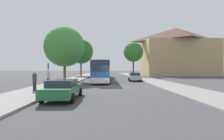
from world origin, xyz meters
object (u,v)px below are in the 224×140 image
parked_car_right_near (135,77)px  tree_left_far (65,47)px  bus_middle (103,70)px  parked_car_left_curb (63,89)px  bus_stop_sign (48,72)px  tree_right_near (133,52)px  tree_left_near (81,52)px  bus_front (101,71)px  pedestrian_waiting_near (35,81)px  pedestrian_waiting_far (48,78)px

parked_car_right_near → tree_left_far: 12.78m
bus_middle → parked_car_right_near: bearing=-62.7°
parked_car_right_near → bus_middle: bearing=-61.3°
parked_car_left_curb → parked_car_right_near: (7.78, 17.55, 0.02)m
parked_car_left_curb → bus_stop_sign: bearing=116.2°
parked_car_right_near → tree_right_near: size_ratio=0.44×
bus_middle → parked_car_right_near: size_ratio=2.98×
bus_middle → tree_left_near: (-6.29, 7.86, 5.01)m
bus_front → bus_stop_sign: (-5.55, -8.10, 0.01)m
pedestrian_waiting_near → tree_left_near: tree_left_near is taller
bus_front → bus_stop_sign: size_ratio=4.43×
parked_car_left_curb → tree_left_far: tree_left_far is taller
bus_middle → bus_stop_sign: (-5.41, -22.07, -0.12)m
bus_front → bus_stop_sign: bearing=-124.3°
bus_stop_sign → tree_left_near: 30.38m
pedestrian_waiting_near → tree_left_near: 33.88m
bus_middle → pedestrian_waiting_near: size_ratio=7.01×
bus_front → tree_right_near: 21.85m
parked_car_right_near → bus_stop_sign: 15.32m
bus_stop_sign → tree_left_far: size_ratio=0.29×
bus_front → tree_right_near: (8.00, 19.74, 4.86)m
pedestrian_waiting_near → tree_right_near: 34.56m
bus_front → parked_car_left_curb: bearing=-98.0°
bus_stop_sign → bus_middle: bearing=76.2°
bus_middle → parked_car_left_curb: (-2.01, -29.19, -1.14)m
pedestrian_waiting_far → tree_left_near: 28.37m
bus_front → tree_left_far: 7.48m
parked_car_right_near → pedestrian_waiting_near: 17.85m
parked_car_right_near → bus_stop_sign: (-11.17, -10.43, 1.00)m
pedestrian_waiting_far → bus_front: bearing=178.8°
bus_middle → tree_right_near: size_ratio=1.33×
bus_front → bus_middle: bus_middle is taller
bus_front → parked_car_left_curb: 15.40m
parked_car_left_curb → pedestrian_waiting_near: 5.08m
pedestrian_waiting_near → tree_left_far: bearing=145.4°
bus_middle → parked_car_right_near: 13.04m
pedestrian_waiting_far → tree_left_far: 8.88m
parked_car_right_near → pedestrian_waiting_far: pedestrian_waiting_far is taller
bus_front → tree_right_near: tree_right_near is taller
bus_front → tree_left_far: size_ratio=1.29×
pedestrian_waiting_near → pedestrian_waiting_far: size_ratio=0.99×
bus_front → pedestrian_waiting_far: 8.67m
parked_car_right_near → tree_left_far: size_ratio=0.46×
pedestrian_waiting_far → tree_left_far: (0.17, 7.54, 4.70)m
parked_car_left_curb → pedestrian_waiting_near: bearing=134.0°
parked_car_left_curb → pedestrian_waiting_near: size_ratio=2.73×
pedestrian_waiting_far → tree_left_near: bearing=-134.2°
pedestrian_waiting_far → tree_right_near: size_ratio=0.19×
bus_front → parked_car_right_near: bus_front is taller
pedestrian_waiting_near → tree_left_far: size_ratio=0.19×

